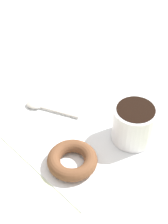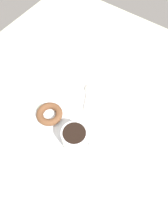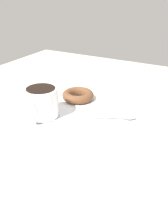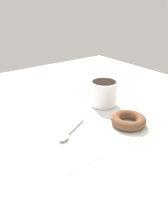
{
  "view_description": "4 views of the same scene",
  "coord_description": "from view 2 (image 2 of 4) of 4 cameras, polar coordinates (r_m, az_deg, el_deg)",
  "views": [
    {
      "loc": [
        -45.98,
        39.64,
        58.87
      ],
      "look_at": [
        -2.84,
        0.17,
        2.3
      ],
      "focal_mm": 60.0,
      "sensor_mm": 36.0,
      "label": 1
    },
    {
      "loc": [
        -35.29,
        -22.79,
        73.32
      ],
      "look_at": [
        -2.84,
        0.17,
        2.3
      ],
      "focal_mm": 35.0,
      "sensor_mm": 36.0,
      "label": 2
    },
    {
      "loc": [
        25.66,
        -51.56,
        32.88
      ],
      "look_at": [
        -2.84,
        0.17,
        2.3
      ],
      "focal_mm": 40.0,
      "sensor_mm": 36.0,
      "label": 3
    },
    {
      "loc": [
        31.08,
        45.62,
        31.67
      ],
      "look_at": [
        -2.84,
        0.17,
        2.3
      ],
      "focal_mm": 35.0,
      "sensor_mm": 36.0,
      "label": 4
    }
  ],
  "objects": [
    {
      "name": "ground_plane",
      "position": [
        0.85,
        1.2,
        0.22
      ],
      "size": [
        120.0,
        120.0,
        2.0
      ],
      "primitive_type": "cube",
      "color": "beige"
    },
    {
      "name": "napkin",
      "position": [
        0.83,
        0.0,
        -0.72
      ],
      "size": [
        34.01,
        34.01,
        0.3
      ],
      "primitive_type": "cube",
      "rotation": [
        0.0,
        0.0,
        0.02
      ],
      "color": "white",
      "rests_on": "ground_plane"
    },
    {
      "name": "coffee_cup",
      "position": [
        0.75,
        -2.33,
        -6.72
      ],
      "size": [
        8.93,
        12.02,
        8.06
      ],
      "color": "white",
      "rests_on": "napkin"
    },
    {
      "name": "donut",
      "position": [
        0.83,
        -9.0,
        -0.52
      ],
      "size": [
        9.91,
        9.91,
        2.63
      ],
      "primitive_type": "torus",
      "color": "brown",
      "rests_on": "napkin"
    },
    {
      "name": "spoon",
      "position": [
        0.88,
        0.74,
        5.37
      ],
      "size": [
        12.14,
        7.09,
        0.9
      ],
      "color": "#B7B2A8",
      "rests_on": "napkin"
    }
  ]
}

